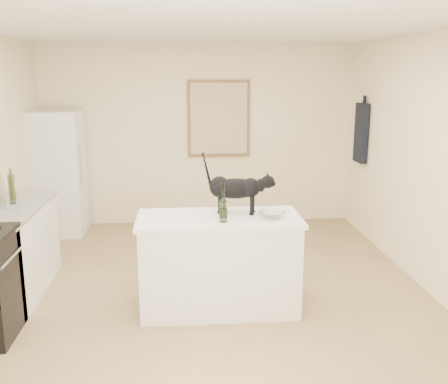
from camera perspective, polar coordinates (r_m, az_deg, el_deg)
floor at (r=5.14m, az=-1.84°, el=-11.90°), size 5.50×5.50×0.00m
ceiling at (r=4.69m, az=-2.08°, el=18.32°), size 5.50×5.50×0.00m
wall_back at (r=7.46m, az=-2.92°, el=6.33°), size 4.50×0.00×4.50m
wall_front at (r=2.11m, az=1.52°, el=-11.21°), size 4.50×0.00×4.50m
wall_right at (r=5.34m, az=22.97°, el=2.64°), size 0.00×5.50×5.50m
island_base at (r=4.80m, az=-0.55°, el=-8.20°), size 1.44×0.67×0.86m
island_top at (r=4.65m, az=-0.57°, el=-3.03°), size 1.50×0.70×0.04m
left_cabinets at (r=5.54m, az=-22.75°, el=-6.31°), size 0.60×1.40×0.86m
left_countertop at (r=5.41m, az=-23.17°, el=-1.80°), size 0.62×1.44×0.04m
fridge at (r=7.34m, az=-18.18°, el=2.03°), size 0.68×0.68×1.70m
artwork_frame at (r=7.42m, az=-0.59°, el=8.25°), size 0.90×0.03×1.10m
artwork_canvas at (r=7.41m, az=-0.58°, el=8.23°), size 0.82×0.00×1.02m
hanging_garment at (r=7.17m, az=15.14°, el=6.42°), size 0.08×0.34×0.80m
black_cat at (r=4.72m, az=1.28°, el=0.10°), size 0.63×0.33×0.42m
wine_bottle at (r=4.45m, az=-0.08°, el=-1.31°), size 0.09×0.09×0.33m
glass_bowl at (r=4.62m, az=5.42°, el=-2.57°), size 0.31×0.31×0.06m
fridge_paper at (r=7.30m, az=-15.59°, el=5.43°), size 0.06×0.15×0.21m
counter_bottle_cluster at (r=5.43m, az=-23.36°, el=-0.02°), size 0.12×0.49×0.31m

